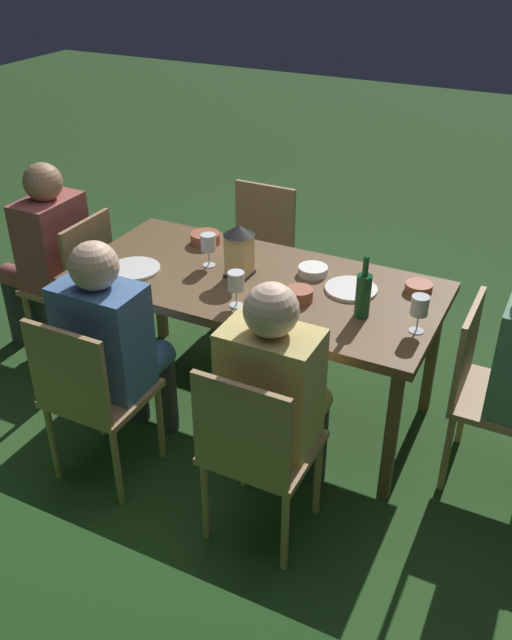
{
  "coord_description": "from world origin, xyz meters",
  "views": [
    {
      "loc": [
        -1.32,
        2.64,
        2.31
      ],
      "look_at": [
        0.0,
        0.0,
        0.53
      ],
      "focal_mm": 38.6,
      "sensor_mm": 36.0,
      "label": 1
    }
  ],
  "objects_px": {
    "green_bottle_on_table": "(363,294)",
    "bowl_bread": "(205,238)",
    "wine_glass_c": "(420,307)",
    "bowl_dip": "(419,287)",
    "wine_glass_b": "(208,244)",
    "plate_a": "(135,269)",
    "chair_side_left_b": "(257,250)",
    "plate_b": "(351,289)",
    "person_in_mustard": "(277,390)",
    "chair_head_far": "(76,280)",
    "person_in_rust": "(46,249)",
    "bowl_salad": "(299,294)",
    "chair_side_right_b": "(90,393)",
    "bowl_olives": "(313,270)",
    "chair_head_near": "(487,388)",
    "chair_side_right_a": "(255,448)",
    "person_in_blue": "(114,342)",
    "dining_table": "(256,291)",
    "lantern_centerpiece": "(239,248)",
    "wine_glass_a": "(236,283)"
  },
  "relations": [
    {
      "from": "person_in_mustard",
      "to": "bowl_salad",
      "type": "relative_size",
      "value": 9.19
    },
    {
      "from": "person_in_mustard",
      "to": "plate_a",
      "type": "distance_m",
      "value": 1.09
    },
    {
      "from": "person_in_rust",
      "to": "bowl_olives",
      "type": "distance_m",
      "value": 1.58
    },
    {
      "from": "person_in_blue",
      "to": "bowl_dip",
      "type": "height_order",
      "value": "person_in_blue"
    },
    {
      "from": "dining_table",
      "to": "plate_a",
      "type": "height_order",
      "value": "plate_a"
    },
    {
      "from": "person_in_blue",
      "to": "person_in_rust",
      "type": "height_order",
      "value": "same"
    },
    {
      "from": "wine_glass_b",
      "to": "wine_glass_c",
      "type": "distance_m",
      "value": 1.11
    },
    {
      "from": "chair_side_left_b",
      "to": "plate_b",
      "type": "xyz_separation_m",
      "value": [
        -0.85,
        0.71,
        0.27
      ]
    },
    {
      "from": "bowl_dip",
      "to": "chair_head_far",
      "type": "bearing_deg",
      "value": 7.28
    },
    {
      "from": "green_bottle_on_table",
      "to": "bowl_bread",
      "type": "distance_m",
      "value": 1.07
    },
    {
      "from": "chair_head_near",
      "to": "lantern_centerpiece",
      "type": "bearing_deg",
      "value": -0.57
    },
    {
      "from": "chair_side_right_b",
      "to": "bowl_salad",
      "type": "bearing_deg",
      "value": -132.78
    },
    {
      "from": "green_bottle_on_table",
      "to": "wine_glass_b",
      "type": "xyz_separation_m",
      "value": [
        0.85,
        -0.13,
        0.01
      ]
    },
    {
      "from": "person_in_blue",
      "to": "wine_glass_c",
      "type": "distance_m",
      "value": 1.34
    },
    {
      "from": "person_in_rust",
      "to": "bowl_dip",
      "type": "relative_size",
      "value": 8.91
    },
    {
      "from": "chair_head_near",
      "to": "chair_side_right_a",
      "type": "relative_size",
      "value": 1.0
    },
    {
      "from": "chair_side_right_b",
      "to": "bowl_salad",
      "type": "height_order",
      "value": "chair_side_right_b"
    },
    {
      "from": "chair_head_near",
      "to": "chair_side_right_b",
      "type": "bearing_deg",
      "value": 27.77
    },
    {
      "from": "dining_table",
      "to": "plate_b",
      "type": "relative_size",
      "value": 7.21
    },
    {
      "from": "person_in_blue",
      "to": "green_bottle_on_table",
      "type": "distance_m",
      "value": 1.13
    },
    {
      "from": "chair_side_right_a",
      "to": "plate_b",
      "type": "xyz_separation_m",
      "value": [
        -0.05,
        -0.92,
        0.27
      ]
    },
    {
      "from": "chair_side_right_b",
      "to": "bowl_olives",
      "type": "xyz_separation_m",
      "value": [
        -0.63,
        -0.99,
        0.29
      ]
    },
    {
      "from": "chair_side_right_a",
      "to": "lantern_centerpiece",
      "type": "relative_size",
      "value": 3.28
    },
    {
      "from": "dining_table",
      "to": "wine_glass_a",
      "type": "bearing_deg",
      "value": 96.83
    },
    {
      "from": "wine_glass_c",
      "to": "bowl_dip",
      "type": "bearing_deg",
      "value": -76.16
    },
    {
      "from": "chair_head_near",
      "to": "bowl_olives",
      "type": "relative_size",
      "value": 5.97
    },
    {
      "from": "person_in_mustard",
      "to": "chair_head_far",
      "type": "bearing_deg",
      "value": -21.8
    },
    {
      "from": "plate_a",
      "to": "bowl_bread",
      "type": "xyz_separation_m",
      "value": [
        -0.15,
        -0.44,
        0.02
      ]
    },
    {
      "from": "chair_side_right_a",
      "to": "bowl_dip",
      "type": "distance_m",
      "value": 1.14
    },
    {
      "from": "chair_side_right_b",
      "to": "person_in_blue",
      "type": "xyz_separation_m",
      "value": [
        -0.0,
        -0.2,
        0.15
      ]
    },
    {
      "from": "plate_a",
      "to": "bowl_dip",
      "type": "height_order",
      "value": "bowl_dip"
    },
    {
      "from": "person_in_blue",
      "to": "wine_glass_c",
      "type": "xyz_separation_m",
      "value": [
        -1.22,
        -0.51,
        0.23
      ]
    },
    {
      "from": "green_bottle_on_table",
      "to": "bowl_olives",
      "type": "bearing_deg",
      "value": -38.42
    },
    {
      "from": "person_in_blue",
      "to": "wine_glass_b",
      "type": "bearing_deg",
      "value": -100.25
    },
    {
      "from": "person_in_mustard",
      "to": "chair_side_right_a",
      "type": "bearing_deg",
      "value": 90.0
    },
    {
      "from": "bowl_salad",
      "to": "bowl_dip",
      "type": "xyz_separation_m",
      "value": [
        -0.47,
        -0.33,
        -0.01
      ]
    },
    {
      "from": "chair_side_left_b",
      "to": "wine_glass_b",
      "type": "distance_m",
      "value": 0.87
    },
    {
      "from": "chair_side_left_b",
      "to": "plate_a",
      "type": "distance_m",
      "value": 1.04
    },
    {
      "from": "wine_glass_b",
      "to": "bowl_dip",
      "type": "relative_size",
      "value": 1.31
    },
    {
      "from": "wine_glass_b",
      "to": "plate_a",
      "type": "distance_m",
      "value": 0.39
    },
    {
      "from": "dining_table",
      "to": "chair_side_left_b",
      "type": "relative_size",
      "value": 2.06
    },
    {
      "from": "chair_side_right_b",
      "to": "chair_side_left_b",
      "type": "xyz_separation_m",
      "value": [
        0.0,
        -1.63,
        0.0
      ]
    },
    {
      "from": "person_in_rust",
      "to": "bowl_salad",
      "type": "distance_m",
      "value": 1.62
    },
    {
      "from": "lantern_centerpiece",
      "to": "plate_b",
      "type": "xyz_separation_m",
      "value": [
        -0.54,
        -0.1,
        -0.14
      ]
    },
    {
      "from": "chair_side_left_b",
      "to": "plate_b",
      "type": "distance_m",
      "value": 1.14
    },
    {
      "from": "plate_a",
      "to": "plate_b",
      "type": "relative_size",
      "value": 1.03
    },
    {
      "from": "chair_side_right_a",
      "to": "plate_b",
      "type": "distance_m",
      "value": 0.96
    },
    {
      "from": "person_in_rust",
      "to": "bowl_bread",
      "type": "bearing_deg",
      "value": -163.84
    },
    {
      "from": "dining_table",
      "to": "bowl_salad",
      "type": "bearing_deg",
      "value": 161.44
    },
    {
      "from": "person_in_blue",
      "to": "chair_head_far",
      "type": "height_order",
      "value": "person_in_blue"
    }
  ]
}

